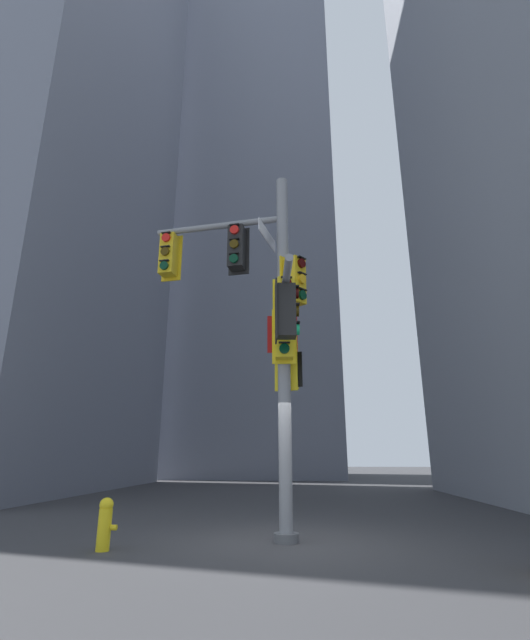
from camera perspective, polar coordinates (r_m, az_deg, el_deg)
name	(u,v)px	position (r m, az deg, el deg)	size (l,w,h in m)	color
ground	(286,543)	(9.08, 2.72, -26.36)	(120.00, 120.00, 0.00)	#38383A
building_tower_left	(12,89)	(33.65, -29.36, 24.16)	(15.81, 15.81, 44.88)	slate
building_mid_block	(261,187)	(43.46, -0.57, 16.48)	(12.25, 12.25, 50.74)	slate
signal_pole_assembly	(267,312)	(9.32, 0.31, 1.03)	(3.48, 2.79, 7.55)	gray
fire_hydrant	(105,523)	(8.68, -19.62, -23.03)	(0.33, 0.23, 0.83)	yellow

